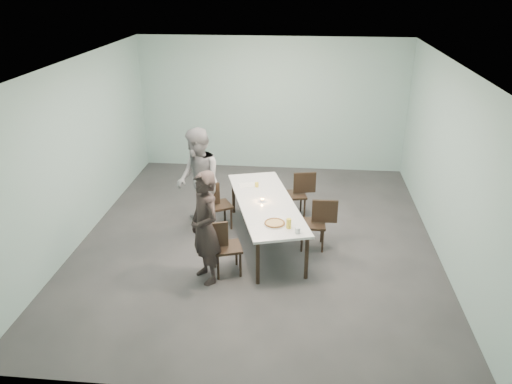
# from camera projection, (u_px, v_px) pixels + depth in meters

# --- Properties ---
(ground) EXTENTS (7.00, 7.00, 0.00)m
(ground) POSITION_uv_depth(u_px,v_px,m) (257.00, 238.00, 8.68)
(ground) COLOR #333335
(ground) RESTS_ON ground
(room_shell) EXTENTS (6.02, 7.02, 3.01)m
(room_shell) POSITION_uv_depth(u_px,v_px,m) (258.00, 126.00, 7.86)
(room_shell) COLOR #92B8B3
(room_shell) RESTS_ON ground
(table) EXTENTS (1.60, 2.75, 0.75)m
(table) POSITION_uv_depth(u_px,v_px,m) (266.00, 205.00, 8.31)
(table) COLOR white
(table) RESTS_ON ground
(chair_near_left) EXTENTS (0.65, 0.53, 0.87)m
(chair_near_left) POSITION_uv_depth(u_px,v_px,m) (222.00, 244.00, 7.50)
(chair_near_left) COLOR black
(chair_near_left) RESTS_ON ground
(chair_far_left) EXTENTS (0.64, 0.57, 0.87)m
(chair_far_left) POSITION_uv_depth(u_px,v_px,m) (214.00, 203.00, 8.85)
(chair_far_left) COLOR black
(chair_far_left) RESTS_ON ground
(chair_near_right) EXTENTS (0.62, 0.43, 0.87)m
(chair_near_right) POSITION_uv_depth(u_px,v_px,m) (318.00, 220.00, 8.22)
(chair_near_right) COLOR black
(chair_near_right) RESTS_ON ground
(chair_far_right) EXTENTS (0.65, 0.50, 0.87)m
(chair_far_right) POSITION_uv_depth(u_px,v_px,m) (299.00, 191.00, 9.30)
(chair_far_right) COLOR black
(chair_far_right) RESTS_ON ground
(diner_near) EXTENTS (0.71, 0.75, 1.73)m
(diner_near) POSITION_uv_depth(u_px,v_px,m) (205.00, 228.00, 7.20)
(diner_near) COLOR black
(diner_near) RESTS_ON ground
(diner_far) EXTENTS (1.02, 1.12, 1.86)m
(diner_far) POSITION_uv_depth(u_px,v_px,m) (198.00, 181.00, 8.66)
(diner_far) COLOR gray
(diner_far) RESTS_ON ground
(pizza) EXTENTS (0.34, 0.34, 0.04)m
(pizza) POSITION_uv_depth(u_px,v_px,m) (275.00, 223.00, 7.54)
(pizza) COLOR white
(pizza) RESTS_ON table
(side_plate) EXTENTS (0.18, 0.18, 0.01)m
(side_plate) POSITION_uv_depth(u_px,v_px,m) (280.00, 218.00, 7.72)
(side_plate) COLOR white
(side_plate) RESTS_ON table
(beer_glass) EXTENTS (0.08, 0.08, 0.15)m
(beer_glass) POSITION_uv_depth(u_px,v_px,m) (289.00, 224.00, 7.41)
(beer_glass) COLOR yellow
(beer_glass) RESTS_ON table
(water_tumbler) EXTENTS (0.08, 0.08, 0.09)m
(water_tumbler) POSITION_uv_depth(u_px,v_px,m) (298.00, 230.00, 7.28)
(water_tumbler) COLOR silver
(water_tumbler) RESTS_ON table
(tealight) EXTENTS (0.06, 0.06, 0.05)m
(tealight) POSITION_uv_depth(u_px,v_px,m) (262.00, 200.00, 8.29)
(tealight) COLOR silver
(tealight) RESTS_ON table
(amber_tumbler) EXTENTS (0.07, 0.07, 0.08)m
(amber_tumbler) POSITION_uv_depth(u_px,v_px,m) (257.00, 185.00, 8.85)
(amber_tumbler) COLOR yellow
(amber_tumbler) RESTS_ON table
(menu) EXTENTS (0.35, 0.30, 0.01)m
(menu) POSITION_uv_depth(u_px,v_px,m) (247.00, 185.00, 8.93)
(menu) COLOR silver
(menu) RESTS_ON table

